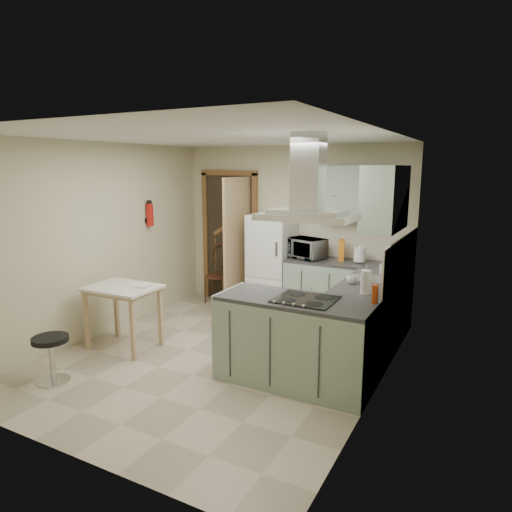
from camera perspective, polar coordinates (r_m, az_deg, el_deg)
The scene contains 28 objects.
floor at distance 5.47m, azimuth -4.56°, elevation -12.50°, with size 4.20×4.20×0.00m, color #B8A88F.
ceiling at distance 5.02m, azimuth -5.01°, elevation 14.64°, with size 4.20×4.20×0.00m, color silver.
back_wall at distance 6.94m, azimuth 4.61°, elevation 3.31°, with size 3.60×3.60×0.00m, color #C2B996.
left_wall at distance 6.24m, azimuth -18.84°, elevation 1.88°, with size 4.20×4.20×0.00m, color #C2B996.
right_wall at distance 4.41m, azimuth 15.33°, elevation -1.54°, with size 4.20×4.20×0.00m, color #C2B996.
doorway at distance 7.44m, azimuth -3.31°, elevation 2.30°, with size 1.10×0.12×2.10m, color brown.
fridge at distance 6.84m, azimuth 2.01°, elevation -1.03°, with size 0.60×0.60×1.50m, color white.
counter_back at distance 6.59m, azimuth 8.76°, elevation -4.30°, with size 1.08×0.60×0.90m, color #9EB2A0.
counter_right at distance 5.75m, azimuth 14.49°, elevation -6.85°, with size 0.60×1.95×0.90m, color #9EB2A0.
splashback at distance 6.63m, azimuth 12.21°, elevation 1.85°, with size 1.68×0.02×0.50m, color beige.
wall_cabinet_back at distance 6.40m, azimuth 11.98°, elevation 7.85°, with size 0.85×0.35×0.70m, color #9EB2A0.
wall_cabinet_right at distance 5.19m, azimuth 15.87°, elevation 6.97°, with size 0.35×0.90×0.70m, color #9EB2A0.
peninsula at distance 4.71m, azimuth 4.93°, elevation -10.59°, with size 1.55×0.65×0.90m, color #9EB2A0.
hob at distance 4.52m, azimuth 6.20°, elevation -5.41°, with size 0.58×0.50×0.01m, color black.
extractor_hood at distance 4.36m, azimuth 6.42°, elevation 4.90°, with size 0.90×0.55×0.10m, color silver.
sink at distance 5.46m, azimuth 14.29°, elevation -2.82°, with size 0.45×0.40×0.01m, color silver.
fire_extinguisher at distance 6.82m, azimuth -13.13°, elevation 5.04°, with size 0.10×0.10×0.32m, color #B2140F.
drop_leaf_table at distance 5.81m, azimuth -16.18°, elevation -7.38°, with size 0.83×0.62×0.78m, color #D2B681.
bentwood_chair at distance 7.47m, azimuth -4.84°, elevation -2.51°, with size 0.38×0.38×0.87m, color #50261A.
stool at distance 5.24m, azimuth -24.15°, elevation -11.66°, with size 0.36×0.36×0.49m, color black.
microwave at distance 6.53m, azimuth 6.31°, elevation 0.97°, with size 0.52×0.35×0.29m, color black.
kettle at distance 6.35m, azimuth 12.84°, elevation 0.21°, with size 0.16×0.16×0.24m, color white.
cereal_box at distance 6.46m, azimuth 10.63°, elevation 0.74°, with size 0.08×0.19×0.29m, color orange.
soap_bottle at distance 5.77m, azimuth 15.65°, elevation -1.29°, with size 0.08×0.08×0.18m, color silver.
paper_towel at distance 4.80m, azimuth 13.55°, elevation -3.16°, with size 0.10×0.10×0.26m, color silver.
cup at distance 5.20m, azimuth 11.90°, elevation -2.92°, with size 0.12×0.12×0.09m, color silver.
red_bottle at distance 4.52m, azimuth 14.65°, elevation -4.63°, with size 0.06×0.06×0.18m, color #AE390E.
book at distance 5.66m, azimuth -14.70°, elevation -3.16°, with size 0.16×0.22×0.10m, color #AA4738.
Camera 1 is at (2.71, -4.22, 2.19)m, focal length 32.00 mm.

